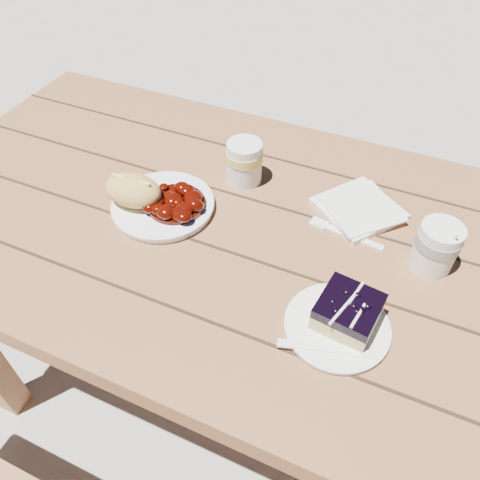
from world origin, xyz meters
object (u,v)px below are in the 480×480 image
at_px(bread_roll, 133,190).
at_px(blueberry_cake, 348,311).
at_px(second_cup, 244,162).
at_px(picnic_table, 344,309).
at_px(dessert_plate, 337,327).
at_px(main_plate, 163,206).
at_px(coffee_cup, 436,247).

height_order(bread_roll, blueberry_cake, bread_roll).
bearing_deg(second_cup, blueberry_cake, -42.72).
relative_size(picnic_table, dessert_plate, 11.62).
height_order(main_plate, coffee_cup, coffee_cup).
bearing_deg(coffee_cup, main_plate, -172.83).
xyz_separation_m(main_plate, dessert_plate, (0.42, -0.14, -0.00)).
bearing_deg(bread_roll, main_plate, 19.98).
distance_m(coffee_cup, second_cup, 0.43).
relative_size(main_plate, blueberry_cake, 1.97).
xyz_separation_m(picnic_table, coffee_cup, (0.13, 0.04, 0.21)).
xyz_separation_m(main_plate, second_cup, (0.12, 0.16, 0.04)).
distance_m(dessert_plate, blueberry_cake, 0.04).
distance_m(blueberry_cake, second_cup, 0.42).
distance_m(picnic_table, dessert_plate, 0.23).
height_order(picnic_table, dessert_plate, dessert_plate).
distance_m(main_plate, blueberry_cake, 0.45).
distance_m(bread_roll, dessert_plate, 0.49).
distance_m(bread_roll, blueberry_cake, 0.50).
relative_size(main_plate, coffee_cup, 2.17).
height_order(coffee_cup, second_cup, same).
bearing_deg(bread_roll, second_cup, 46.29).
distance_m(picnic_table, main_plate, 0.45).
bearing_deg(main_plate, dessert_plate, -18.71).
bearing_deg(coffee_cup, dessert_plate, -119.94).
relative_size(dessert_plate, second_cup, 1.78).
bearing_deg(coffee_cup, second_cup, 167.62).
bearing_deg(picnic_table, dessert_plate, -88.32).
bearing_deg(picnic_table, blueberry_cake, -84.36).
relative_size(picnic_table, second_cup, 20.64).
relative_size(main_plate, dessert_plate, 1.22).
bearing_deg(blueberry_cake, coffee_cup, 67.88).
bearing_deg(second_cup, bread_roll, -133.71).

